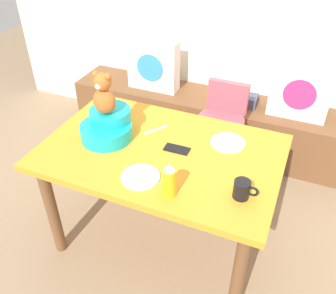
{
  "coord_description": "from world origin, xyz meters",
  "views": [
    {
      "loc": [
        0.67,
        -1.49,
        1.96
      ],
      "look_at": [
        0.0,
        0.1,
        0.69
      ],
      "focal_mm": 38.81,
      "sensor_mm": 36.0,
      "label": 1
    }
  ],
  "objects_px": {
    "dinner_plate_far": "(140,177)",
    "cell_phone": "(177,149)",
    "book_stack": "(245,100)",
    "highchair": "(221,122)",
    "coffee_mug": "(242,189)",
    "infant_seat_teal": "(108,126)",
    "dinner_plate_near": "(228,143)",
    "pillow_floral_right": "(301,91)",
    "teddy_bear": "(104,94)",
    "ketchup_bottle": "(169,180)",
    "pillow_floral_left": "(153,65)",
    "dining_table": "(161,164)"
  },
  "relations": [
    {
      "from": "dinner_plate_far",
      "to": "cell_phone",
      "type": "relative_size",
      "value": 1.39
    },
    {
      "from": "highchair",
      "to": "teddy_bear",
      "type": "xyz_separation_m",
      "value": [
        -0.49,
        -0.75,
        0.5
      ]
    },
    {
      "from": "teddy_bear",
      "to": "cell_phone",
      "type": "xyz_separation_m",
      "value": [
        0.42,
        0.03,
        -0.27
      ]
    },
    {
      "from": "pillow_floral_left",
      "to": "cell_phone",
      "type": "xyz_separation_m",
      "value": [
        0.67,
        -1.13,
        0.06
      ]
    },
    {
      "from": "infant_seat_teal",
      "to": "dinner_plate_near",
      "type": "height_order",
      "value": "infant_seat_teal"
    },
    {
      "from": "pillow_floral_right",
      "to": "teddy_bear",
      "type": "bearing_deg",
      "value": -130.08
    },
    {
      "from": "pillow_floral_right",
      "to": "highchair",
      "type": "bearing_deg",
      "value": -139.46
    },
    {
      "from": "pillow_floral_right",
      "to": "coffee_mug",
      "type": "relative_size",
      "value": 3.67
    },
    {
      "from": "ketchup_bottle",
      "to": "cell_phone",
      "type": "distance_m",
      "value": 0.37
    },
    {
      "from": "infant_seat_teal",
      "to": "ketchup_bottle",
      "type": "height_order",
      "value": "ketchup_bottle"
    },
    {
      "from": "pillow_floral_right",
      "to": "infant_seat_teal",
      "type": "distance_m",
      "value": 1.52
    },
    {
      "from": "highchair",
      "to": "teddy_bear",
      "type": "height_order",
      "value": "teddy_bear"
    },
    {
      "from": "highchair",
      "to": "cell_phone",
      "type": "xyz_separation_m",
      "value": [
        -0.07,
        -0.71,
        0.22
      ]
    },
    {
      "from": "book_stack",
      "to": "dinner_plate_far",
      "type": "relative_size",
      "value": 1.0
    },
    {
      "from": "highchair",
      "to": "ketchup_bottle",
      "type": "xyz_separation_m",
      "value": [
        0.03,
        -1.06,
        0.31
      ]
    },
    {
      "from": "pillow_floral_left",
      "to": "pillow_floral_right",
      "type": "relative_size",
      "value": 1.0
    },
    {
      "from": "pillow_floral_right",
      "to": "teddy_bear",
      "type": "xyz_separation_m",
      "value": [
        -0.98,
        -1.16,
        0.34
      ]
    },
    {
      "from": "dinner_plate_far",
      "to": "highchair",
      "type": "bearing_deg",
      "value": 81.4
    },
    {
      "from": "pillow_floral_right",
      "to": "dining_table",
      "type": "distance_m",
      "value": 1.33
    },
    {
      "from": "cell_phone",
      "to": "coffee_mug",
      "type": "bearing_deg",
      "value": -119.67
    },
    {
      "from": "book_stack",
      "to": "ketchup_bottle",
      "type": "distance_m",
      "value": 1.53
    },
    {
      "from": "highchair",
      "to": "cell_phone",
      "type": "relative_size",
      "value": 5.49
    },
    {
      "from": "coffee_mug",
      "to": "book_stack",
      "type": "bearing_deg",
      "value": 101.25
    },
    {
      "from": "teddy_bear",
      "to": "ketchup_bottle",
      "type": "xyz_separation_m",
      "value": [
        0.52,
        -0.31,
        -0.19
      ]
    },
    {
      "from": "pillow_floral_right",
      "to": "coffee_mug",
      "type": "distance_m",
      "value": 1.37
    },
    {
      "from": "dinner_plate_near",
      "to": "pillow_floral_right",
      "type": "bearing_deg",
      "value": 72.19
    },
    {
      "from": "pillow_floral_left",
      "to": "book_stack",
      "type": "height_order",
      "value": "pillow_floral_left"
    },
    {
      "from": "book_stack",
      "to": "highchair",
      "type": "xyz_separation_m",
      "value": [
        -0.08,
        -0.44,
        0.02
      ]
    },
    {
      "from": "coffee_mug",
      "to": "cell_phone",
      "type": "relative_size",
      "value": 0.83
    },
    {
      "from": "book_stack",
      "to": "highchair",
      "type": "distance_m",
      "value": 0.44
    },
    {
      "from": "pillow_floral_left",
      "to": "book_stack",
      "type": "distance_m",
      "value": 0.84
    },
    {
      "from": "pillow_floral_left",
      "to": "cell_phone",
      "type": "bearing_deg",
      "value": -59.37
    },
    {
      "from": "ketchup_bottle",
      "to": "coffee_mug",
      "type": "height_order",
      "value": "ketchup_bottle"
    },
    {
      "from": "highchair",
      "to": "ketchup_bottle",
      "type": "relative_size",
      "value": 4.27
    },
    {
      "from": "cell_phone",
      "to": "pillow_floral_right",
      "type": "bearing_deg",
      "value": -27.33
    },
    {
      "from": "pillow_floral_left",
      "to": "dinner_plate_far",
      "type": "distance_m",
      "value": 1.54
    },
    {
      "from": "highchair",
      "to": "ketchup_bottle",
      "type": "bearing_deg",
      "value": -88.49
    },
    {
      "from": "dining_table",
      "to": "cell_phone",
      "type": "height_order",
      "value": "cell_phone"
    },
    {
      "from": "book_stack",
      "to": "dinner_plate_near",
      "type": "height_order",
      "value": "dinner_plate_near"
    },
    {
      "from": "teddy_bear",
      "to": "pillow_floral_left",
      "type": "bearing_deg",
      "value": 102.0
    },
    {
      "from": "pillow_floral_left",
      "to": "dinner_plate_far",
      "type": "xyz_separation_m",
      "value": [
        0.59,
        -1.42,
        0.07
      ]
    },
    {
      "from": "pillow_floral_left",
      "to": "dinner_plate_far",
      "type": "height_order",
      "value": "pillow_floral_left"
    },
    {
      "from": "pillow_floral_right",
      "to": "highchair",
      "type": "relative_size",
      "value": 0.56
    },
    {
      "from": "pillow_floral_right",
      "to": "dinner_plate_far",
      "type": "relative_size",
      "value": 2.2
    },
    {
      "from": "infant_seat_teal",
      "to": "dinner_plate_far",
      "type": "height_order",
      "value": "infant_seat_teal"
    },
    {
      "from": "pillow_floral_left",
      "to": "highchair",
      "type": "bearing_deg",
      "value": -29.36
    },
    {
      "from": "infant_seat_teal",
      "to": "cell_phone",
      "type": "bearing_deg",
      "value": 4.42
    },
    {
      "from": "book_stack",
      "to": "ketchup_bottle",
      "type": "bearing_deg",
      "value": -91.92
    },
    {
      "from": "highchair",
      "to": "pillow_floral_left",
      "type": "bearing_deg",
      "value": 150.64
    },
    {
      "from": "pillow_floral_right",
      "to": "dinner_plate_far",
      "type": "xyz_separation_m",
      "value": [
        -0.64,
        -1.42,
        0.07
      ]
    }
  ]
}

